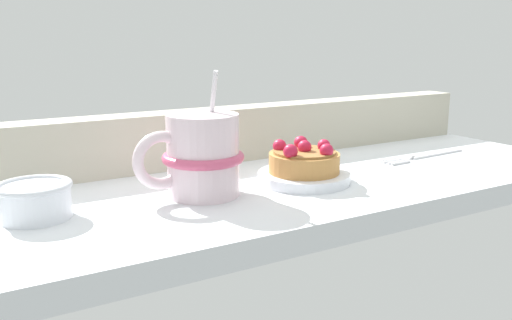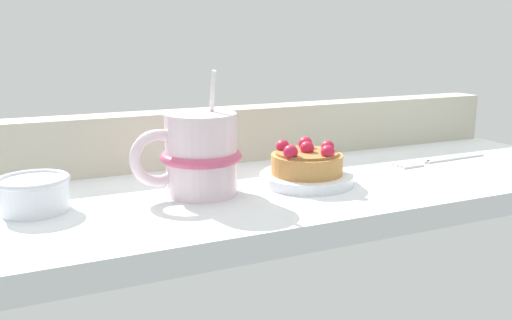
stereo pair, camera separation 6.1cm
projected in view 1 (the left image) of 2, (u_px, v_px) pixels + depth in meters
The scene contains 7 objects.
ground_plane at pixel (273, 192), 65.15cm from camera, with size 86.37×30.12×2.66cm, color silver.
window_rail_back at pixel (223, 134), 74.78cm from camera, with size 84.64×4.53×7.19cm, color #B2AD99.
dessert_plate at pixel (304, 177), 64.23cm from camera, with size 10.86×10.86×1.19cm.
raspberry_tart at pixel (304, 160), 63.76cm from camera, with size 8.27×8.27×3.86cm.
coffee_mug at pixel (200, 156), 58.03cm from camera, with size 12.16×8.80×13.36cm.
dessert_fork at pixel (424, 155), 77.10cm from camera, with size 15.77×2.61×0.60cm.
sugar_bowl at pixel (35, 199), 51.25cm from camera, with size 7.01×7.01×3.47cm.
Camera 1 is at (-33.60, -52.90, 16.99)cm, focal length 38.42 mm.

